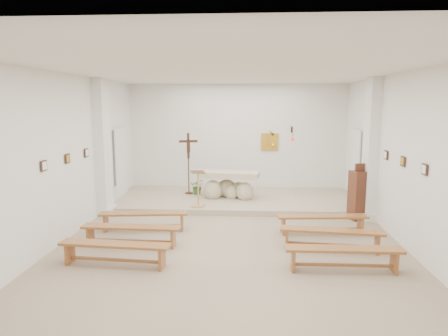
# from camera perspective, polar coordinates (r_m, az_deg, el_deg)

# --- Properties ---
(ground) EXTENTS (7.00, 10.00, 0.00)m
(ground) POSITION_cam_1_polar(r_m,az_deg,el_deg) (8.46, 0.93, -10.63)
(ground) COLOR tan
(ground) RESTS_ON ground
(wall_left) EXTENTS (0.02, 10.00, 3.50)m
(wall_left) POSITION_cam_1_polar(r_m,az_deg,el_deg) (8.90, -22.12, 1.28)
(wall_left) COLOR white
(wall_left) RESTS_ON ground
(wall_right) EXTENTS (0.02, 10.00, 3.50)m
(wall_right) POSITION_cam_1_polar(r_m,az_deg,el_deg) (8.63, 24.79, 0.89)
(wall_right) COLOR white
(wall_right) RESTS_ON ground
(wall_back) EXTENTS (7.00, 0.02, 3.50)m
(wall_back) POSITION_cam_1_polar(r_m,az_deg,el_deg) (13.00, 1.89, 4.24)
(wall_back) COLOR white
(wall_back) RESTS_ON ground
(ceiling) EXTENTS (7.00, 10.00, 0.02)m
(ceiling) POSITION_cam_1_polar(r_m,az_deg,el_deg) (7.99, 1.00, 13.64)
(ceiling) COLOR silver
(ceiling) RESTS_ON wall_back
(sanctuary_platform) EXTENTS (6.98, 3.00, 0.15)m
(sanctuary_platform) POSITION_cam_1_polar(r_m,az_deg,el_deg) (11.80, 1.66, -4.52)
(sanctuary_platform) COLOR tan
(sanctuary_platform) RESTS_ON ground
(pilaster_left) EXTENTS (0.26, 0.55, 3.50)m
(pilaster_left) POSITION_cam_1_polar(r_m,az_deg,el_deg) (10.68, -16.96, 2.77)
(pilaster_left) COLOR white
(pilaster_left) RESTS_ON ground
(pilaster_right) EXTENTS (0.26, 0.55, 3.50)m
(pilaster_right) POSITION_cam_1_polar(r_m,az_deg,el_deg) (10.47, 20.23, 2.48)
(pilaster_right) COLOR white
(pilaster_right) RESTS_ON ground
(gold_wall_relief) EXTENTS (0.55, 0.04, 0.55)m
(gold_wall_relief) POSITION_cam_1_polar(r_m,az_deg,el_deg) (12.99, 6.53, 3.74)
(gold_wall_relief) COLOR gold
(gold_wall_relief) RESTS_ON wall_back
(sanctuary_lamp) EXTENTS (0.11, 0.36, 0.44)m
(sanctuary_lamp) POSITION_cam_1_polar(r_m,az_deg,el_deg) (12.79, 9.75, 4.30)
(sanctuary_lamp) COLOR black
(sanctuary_lamp) RESTS_ON wall_back
(station_frame_left_front) EXTENTS (0.03, 0.20, 0.20)m
(station_frame_left_front) POSITION_cam_1_polar(r_m,az_deg,el_deg) (8.18, -24.36, 0.29)
(station_frame_left_front) COLOR #392219
(station_frame_left_front) RESTS_ON wall_left
(station_frame_left_mid) EXTENTS (0.03, 0.20, 0.20)m
(station_frame_left_mid) POSITION_cam_1_polar(r_m,az_deg,el_deg) (9.07, -21.45, 1.27)
(station_frame_left_mid) COLOR #392219
(station_frame_left_mid) RESTS_ON wall_left
(station_frame_left_rear) EXTENTS (0.03, 0.20, 0.20)m
(station_frame_left_rear) POSITION_cam_1_polar(r_m,az_deg,el_deg) (9.98, -19.07, 2.07)
(station_frame_left_rear) COLOR #392219
(station_frame_left_rear) RESTS_ON wall_left
(station_frame_right_front) EXTENTS (0.03, 0.20, 0.20)m
(station_frame_right_front) POSITION_cam_1_polar(r_m,az_deg,el_deg) (7.90, 26.73, -0.17)
(station_frame_right_front) COLOR #392219
(station_frame_right_front) RESTS_ON wall_right
(station_frame_right_mid) EXTENTS (0.03, 0.20, 0.20)m
(station_frame_right_mid) POSITION_cam_1_polar(r_m,az_deg,el_deg) (8.81, 24.19, 0.88)
(station_frame_right_mid) COLOR #392219
(station_frame_right_mid) RESTS_ON wall_right
(station_frame_right_rear) EXTENTS (0.03, 0.20, 0.20)m
(station_frame_right_rear) POSITION_cam_1_polar(r_m,az_deg,el_deg) (9.75, 22.13, 1.74)
(station_frame_right_rear) COLOR #392219
(station_frame_right_rear) RESTS_ON wall_right
(radiator_left) EXTENTS (0.10, 0.85, 0.52)m
(radiator_left) POSITION_cam_1_polar(r_m,az_deg,el_deg) (11.60, -15.70, -4.12)
(radiator_left) COLOR silver
(radiator_left) RESTS_ON ground
(radiator_right) EXTENTS (0.10, 0.85, 0.52)m
(radiator_right) POSITION_cam_1_polar(r_m,az_deg,el_deg) (11.40, 19.10, -4.51)
(radiator_right) COLOR silver
(radiator_right) RESTS_ON ground
(altar) EXTENTS (1.71, 0.84, 0.85)m
(altar) POSITION_cam_1_polar(r_m,az_deg,el_deg) (11.62, 0.79, -2.70)
(altar) COLOR beige
(altar) RESTS_ON sanctuary_platform
(lectern) EXTENTS (0.40, 0.34, 1.04)m
(lectern) POSITION_cam_1_polar(r_m,az_deg,el_deg) (10.60, -3.72, -2.84)
(lectern) COLOR tan
(lectern) RESTS_ON sanctuary_platform
(crucifix_stand) EXTENTS (0.55, 0.24, 1.85)m
(crucifix_stand) POSITION_cam_1_polar(r_m,az_deg,el_deg) (12.08, -5.10, 1.31)
(crucifix_stand) COLOR #3A1F12
(crucifix_stand) RESTS_ON sanctuary_platform
(potted_plant) EXTENTS (0.43, 0.37, 0.47)m
(potted_plant) POSITION_cam_1_polar(r_m,az_deg,el_deg) (12.14, -3.78, -2.64)
(potted_plant) COLOR #376127
(potted_plant) RESTS_ON sanctuary_platform
(donation_pedestal) EXTENTS (0.48, 0.48, 1.42)m
(donation_pedestal) POSITION_cam_1_polar(r_m,az_deg,el_deg) (10.48, 18.63, -3.67)
(donation_pedestal) COLOR #512617
(donation_pedestal) RESTS_ON ground
(bench_left_front) EXTENTS (2.02, 0.52, 0.42)m
(bench_left_front) POSITION_cam_1_polar(r_m,az_deg,el_deg) (9.32, -11.37, -6.88)
(bench_left_front) COLOR #A1582E
(bench_left_front) RESTS_ON ground
(bench_right_front) EXTENTS (2.02, 0.47, 0.42)m
(bench_right_front) POSITION_cam_1_polar(r_m,az_deg,el_deg) (9.18, 13.83, -7.23)
(bench_right_front) COLOR #A1582E
(bench_right_front) RESTS_ON ground
(bench_left_second) EXTENTS (2.01, 0.37, 0.42)m
(bench_left_second) POSITION_cam_1_polar(r_m,az_deg,el_deg) (8.40, -13.12, -8.75)
(bench_left_second) COLOR #A1582E
(bench_left_second) RESTS_ON ground
(bench_right_second) EXTENTS (2.02, 0.54, 0.42)m
(bench_right_second) POSITION_cam_1_polar(r_m,az_deg,el_deg) (8.24, 15.10, -9.19)
(bench_right_second) COLOR #A1582E
(bench_right_second) RESTS_ON ground
(bench_left_third) EXTENTS (2.02, 0.48, 0.42)m
(bench_left_third) POSITION_cam_1_polar(r_m,az_deg,el_deg) (7.49, -15.32, -11.07)
(bench_left_third) COLOR #A1582E
(bench_left_third) RESTS_ON ground
(bench_right_third) EXTENTS (2.00, 0.33, 0.42)m
(bench_right_third) POSITION_cam_1_polar(r_m,az_deg,el_deg) (7.31, 16.71, -11.64)
(bench_right_third) COLOR #A1582E
(bench_right_third) RESTS_ON ground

